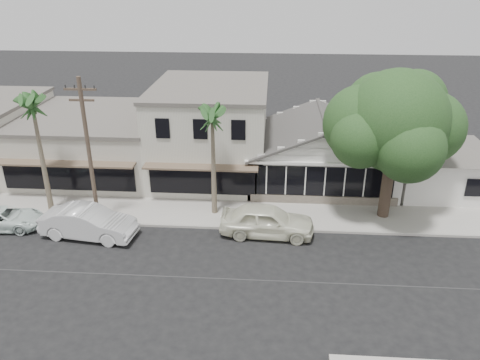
# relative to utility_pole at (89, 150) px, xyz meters

# --- Properties ---
(ground) EXTENTS (140.00, 140.00, 0.00)m
(ground) POSITION_rel_utility_pole_xyz_m (9.00, -5.20, -4.79)
(ground) COLOR black
(ground) RESTS_ON ground
(sidewalk_north) EXTENTS (90.00, 3.50, 0.15)m
(sidewalk_north) POSITION_rel_utility_pole_xyz_m (1.00, 1.55, -4.71)
(sidewalk_north) COLOR #9E9991
(sidewalk_north) RESTS_ON ground
(corner_shop) EXTENTS (10.40, 8.60, 5.10)m
(corner_shop) POSITION_rel_utility_pole_xyz_m (14.00, 7.27, -2.17)
(corner_shop) COLOR white
(corner_shop) RESTS_ON ground
(side_cottage) EXTENTS (6.00, 6.00, 3.00)m
(side_cottage) POSITION_rel_utility_pole_xyz_m (22.20, 6.30, -3.29)
(side_cottage) COLOR white
(side_cottage) RESTS_ON ground
(row_building_near) EXTENTS (8.00, 10.00, 6.50)m
(row_building_near) POSITION_rel_utility_pole_xyz_m (6.00, 8.30, -1.54)
(row_building_near) COLOR beige
(row_building_near) RESTS_ON ground
(row_building_midnear) EXTENTS (10.00, 10.00, 4.20)m
(row_building_midnear) POSITION_rel_utility_pole_xyz_m (-3.00, 8.30, -2.69)
(row_building_midnear) COLOR #B4B1A1
(row_building_midnear) RESTS_ON ground
(utility_pole) EXTENTS (1.80, 0.24, 9.00)m
(utility_pole) POSITION_rel_utility_pole_xyz_m (0.00, 0.00, 0.00)
(utility_pole) COLOR brown
(utility_pole) RESTS_ON ground
(car_0) EXTENTS (5.57, 2.50, 1.86)m
(car_0) POSITION_rel_utility_pole_xyz_m (10.35, -0.70, -3.86)
(car_0) COLOR silver
(car_0) RESTS_ON ground
(car_1) EXTENTS (5.71, 2.61, 1.82)m
(car_1) POSITION_rel_utility_pole_xyz_m (0.05, -1.61, -3.88)
(car_1) COLOR silver
(car_1) RESTS_ON ground
(car_2) EXTENTS (4.72, 2.43, 1.27)m
(car_2) POSITION_rel_utility_pole_xyz_m (-5.41, -0.98, -4.15)
(car_2) COLOR silver
(car_2) RESTS_ON ground
(shade_tree) EXTENTS (8.38, 7.57, 9.29)m
(shade_tree) POSITION_rel_utility_pole_xyz_m (17.52, 2.16, 1.33)
(shade_tree) COLOR #4D3B2E
(shade_tree) RESTS_ON ground
(palm_east) EXTENTS (2.55, 2.55, 7.53)m
(palm_east) POSITION_rel_utility_pole_xyz_m (7.00, 1.56, 1.65)
(palm_east) COLOR #726651
(palm_east) RESTS_ON ground
(palm_mid) EXTENTS (3.19, 3.19, 8.12)m
(palm_mid) POSITION_rel_utility_pole_xyz_m (-3.56, 1.29, 2.18)
(palm_mid) COLOR #726651
(palm_mid) RESTS_ON ground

